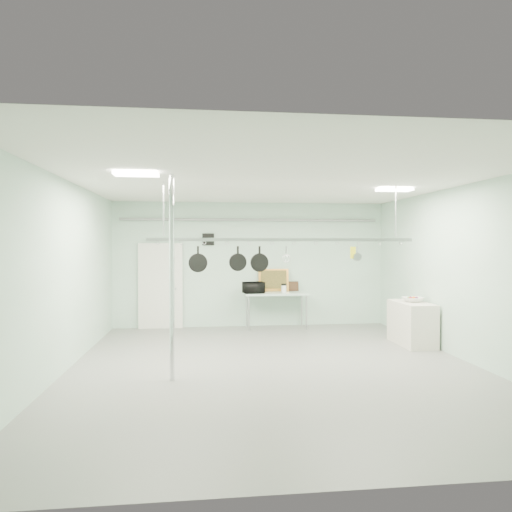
{
  "coord_description": "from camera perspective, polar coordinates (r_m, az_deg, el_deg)",
  "views": [
    {
      "loc": [
        -1.2,
        -7.74,
        2.11
      ],
      "look_at": [
        -0.21,
        1.0,
        1.89
      ],
      "focal_mm": 32.0,
      "sensor_mm": 36.0,
      "label": 1
    }
  ],
  "objects": [
    {
      "name": "fruit_cluster",
      "position": [
        10.23,
        19.01,
        -4.94
      ],
      "size": [
        0.24,
        0.24,
        0.09
      ],
      "primitive_type": null,
      "color": "maroon",
      "rests_on": "fruit_bowl"
    },
    {
      "name": "conduit_pipe",
      "position": [
        11.72,
        -0.6,
        4.54
      ],
      "size": [
        6.6,
        0.07,
        0.07
      ],
      "primitive_type": "cylinder",
      "rotation": [
        0.0,
        1.57,
        0.0
      ],
      "color": "gray",
      "rests_on": "back_wall"
    },
    {
      "name": "light_panel_left",
      "position": [
        7.09,
        -14.74,
        9.89
      ],
      "size": [
        0.65,
        0.3,
        0.05
      ],
      "primitive_type": "cube",
      "color": "white",
      "rests_on": "ceiling"
    },
    {
      "name": "grater",
      "position": [
        8.48,
        12.03,
        0.42
      ],
      "size": [
        0.1,
        0.02,
        0.24
      ],
      "primitive_type": null,
      "rotation": [
        0.0,
        0.0,
        -0.05
      ],
      "color": "yellow",
      "rests_on": "pot_rack"
    },
    {
      "name": "floor",
      "position": [
        8.11,
        2.31,
        -13.66
      ],
      "size": [
        8.0,
        8.0,
        0.0
      ],
      "primitive_type": "plane",
      "color": "gray",
      "rests_on": "ground"
    },
    {
      "name": "back_wall",
      "position": [
        11.8,
        -0.64,
        -1.06
      ],
      "size": [
        7.0,
        0.02,
        3.2
      ],
      "primitive_type": "cube",
      "color": "#A4C5B2",
      "rests_on": "floor"
    },
    {
      "name": "chrome_pole",
      "position": [
        7.18,
        -10.47,
        -2.67
      ],
      "size": [
        0.08,
        0.08,
        3.2
      ],
      "primitive_type": "cylinder",
      "color": "silver",
      "rests_on": "floor"
    },
    {
      "name": "skillet_left",
      "position": [
        8.05,
        -7.26,
        -0.32
      ],
      "size": [
        0.33,
        0.1,
        0.44
      ],
      "primitive_type": null,
      "rotation": [
        0.0,
        0.0,
        0.12
      ],
      "color": "black",
      "rests_on": "pot_rack"
    },
    {
      "name": "coffee_canister",
      "position": [
        11.5,
        3.5,
        -4.14
      ],
      "size": [
        0.15,
        0.15,
        0.19
      ],
      "primitive_type": "cylinder",
      "rotation": [
        0.0,
        0.0,
        0.23
      ],
      "color": "white",
      "rests_on": "prep_table"
    },
    {
      "name": "skillet_right",
      "position": [
        8.1,
        0.44,
        -0.37
      ],
      "size": [
        0.33,
        0.1,
        0.46
      ],
      "primitive_type": null,
      "rotation": [
        0.0,
        0.0,
        0.11
      ],
      "color": "black",
      "rests_on": "pot_rack"
    },
    {
      "name": "painting_small",
      "position": [
        11.91,
        4.62,
        -3.79
      ],
      "size": [
        0.3,
        0.08,
        0.25
      ],
      "primitive_type": "cube",
      "rotation": [
        -0.17,
        0.0,
        0.01
      ],
      "color": "#372013",
      "rests_on": "prep_table"
    },
    {
      "name": "wall_vent",
      "position": [
        11.71,
        -6.0,
        2.09
      ],
      "size": [
        0.3,
        0.04,
        0.3
      ],
      "primitive_type": "cube",
      "color": "black",
      "rests_on": "back_wall"
    },
    {
      "name": "door",
      "position": [
        11.78,
        -11.84,
        -3.78
      ],
      "size": [
        1.1,
        0.1,
        2.2
      ],
      "primitive_type": "cube",
      "color": "silver",
      "rests_on": "floor"
    },
    {
      "name": "fruit_bowl",
      "position": [
        10.23,
        19.01,
        -5.17
      ],
      "size": [
        0.45,
        0.45,
        0.1
      ],
      "primitive_type": "imported",
      "rotation": [
        0.0,
        0.0,
        0.08
      ],
      "color": "silver",
      "rests_on": "side_cabinet"
    },
    {
      "name": "saucepan",
      "position": [
        8.51,
        12.52,
        0.27
      ],
      "size": [
        0.17,
        0.13,
        0.28
      ],
      "primitive_type": null,
      "rotation": [
        0.0,
        0.0,
        -0.23
      ],
      "color": "#A3A4A8",
      "rests_on": "pot_rack"
    },
    {
      "name": "prep_table",
      "position": [
        11.55,
        2.53,
        -4.94
      ],
      "size": [
        1.6,
        0.7,
        0.91
      ],
      "color": "silver",
      "rests_on": "floor"
    },
    {
      "name": "right_wall",
      "position": [
        9.06,
        24.7,
        -1.93
      ],
      "size": [
        0.02,
        8.0,
        3.2
      ],
      "primitive_type": "cube",
      "color": "#A4C5B2",
      "rests_on": "floor"
    },
    {
      "name": "painting_large",
      "position": [
        11.81,
        2.21,
        -3.03
      ],
      "size": [
        0.79,
        0.18,
        0.58
      ],
      "primitive_type": "cube",
      "rotation": [
        -0.14,
        0.0,
        -0.06
      ],
      "color": "gold",
      "rests_on": "prep_table"
    },
    {
      "name": "whisk",
      "position": [
        8.17,
        3.82,
        0.24
      ],
      "size": [
        0.17,
        0.17,
        0.29
      ],
      "primitive_type": null,
      "rotation": [
        0.0,
        0.0,
        0.16
      ],
      "color": "#ACABAF",
      "rests_on": "pot_rack"
    },
    {
      "name": "pot_rack",
      "position": [
        8.16,
        3.4,
        2.26
      ],
      "size": [
        4.8,
        0.06,
        1.0
      ],
      "color": "#B7B7BC",
      "rests_on": "ceiling"
    },
    {
      "name": "light_panel_right",
      "position": [
        9.15,
        16.91,
        7.95
      ],
      "size": [
        0.65,
        0.3,
        0.05
      ],
      "primitive_type": "cube",
      "color": "white",
      "rests_on": "ceiling"
    },
    {
      "name": "skillet_mid",
      "position": [
        8.07,
        -2.28,
        -0.28
      ],
      "size": [
        0.31,
        0.08,
        0.43
      ],
      "primitive_type": null,
      "rotation": [
        0.0,
        0.0,
        0.08
      ],
      "color": "black",
      "rests_on": "pot_rack"
    },
    {
      "name": "microwave",
      "position": [
        11.35,
        -0.31,
        -3.97
      ],
      "size": [
        0.56,
        0.43,
        0.28
      ],
      "primitive_type": "imported",
      "rotation": [
        0.0,
        0.0,
        3.34
      ],
      "color": "black",
      "rests_on": "prep_table"
    },
    {
      "name": "ceiling",
      "position": [
        7.91,
        2.34,
        9.27
      ],
      "size": [
        7.0,
        8.0,
        0.02
      ],
      "primitive_type": "cube",
      "color": "silver",
      "rests_on": "back_wall"
    },
    {
      "name": "side_cabinet",
      "position": [
        10.26,
        18.9,
        -7.97
      ],
      "size": [
        0.6,
        1.2,
        0.9
      ],
      "primitive_type": "cube",
      "color": "silver",
      "rests_on": "floor"
    }
  ]
}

